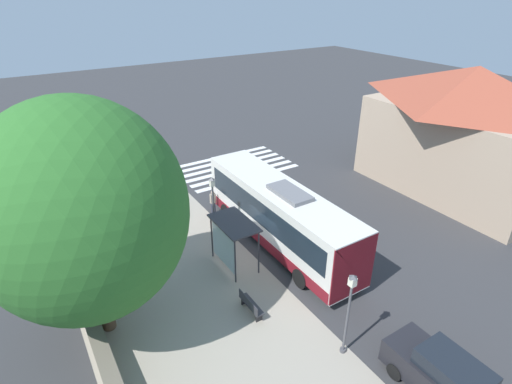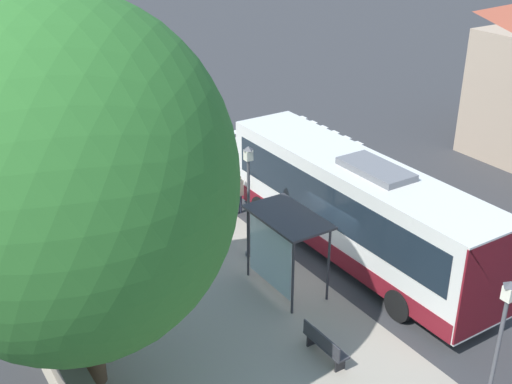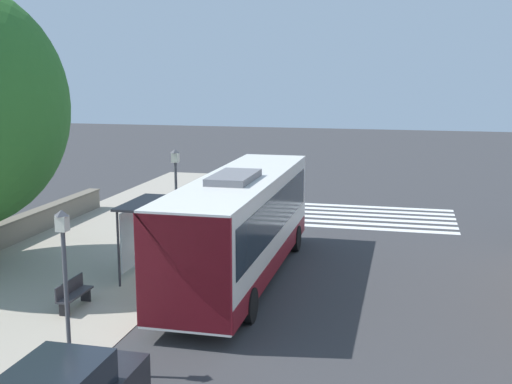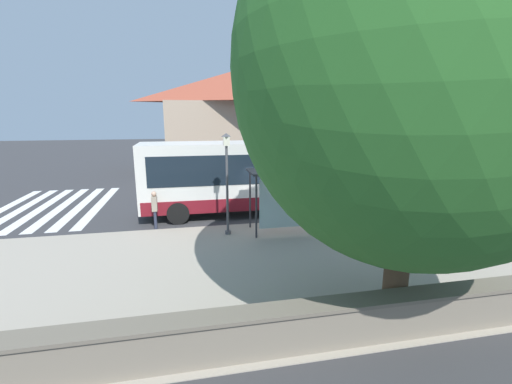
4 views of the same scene
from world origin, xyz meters
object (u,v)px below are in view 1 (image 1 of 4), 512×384
at_px(street_lamp_near, 213,205).
at_px(pedestrian, 213,200).
at_px(shade_tree, 83,212).
at_px(bus, 279,214).
at_px(street_lamp_far, 349,308).
at_px(parked_car_behind_bus, 448,380).
at_px(bus_shelter, 231,231).
at_px(bench, 250,305).

bearing_deg(street_lamp_near, pedestrian, 64.89).
height_order(pedestrian, street_lamp_near, street_lamp_near).
bearing_deg(shade_tree, street_lamp_near, 25.44).
height_order(bus, shade_tree, shade_tree).
height_order(street_lamp_far, parked_car_behind_bus, street_lamp_far).
distance_m(bus_shelter, street_lamp_far, 7.28).
relative_size(bus, pedestrian, 6.91).
height_order(pedestrian, parked_car_behind_bus, parked_car_behind_bus).
height_order(bench, shade_tree, shade_tree).
xyz_separation_m(bus, bench, (-4.15, -3.73, -1.47)).
distance_m(street_lamp_near, parked_car_behind_bus, 13.22).
distance_m(street_lamp_near, shade_tree, 8.14).
xyz_separation_m(bus, pedestrian, (-1.60, 4.96, -0.98)).
bearing_deg(bench, pedestrian, 73.69).
relative_size(bus_shelter, shade_tree, 0.28).
bearing_deg(bus, bench, -138.01).
distance_m(bus, street_lamp_near, 3.63).
xyz_separation_m(shade_tree, parked_car_behind_bus, (9.21, -9.70, -4.83)).
xyz_separation_m(bus_shelter, shade_tree, (-6.55, -0.89, 3.61)).
bearing_deg(parked_car_behind_bus, street_lamp_far, 115.51).
bearing_deg(street_lamp_far, bus, 74.19).
bearing_deg(street_lamp_near, street_lamp_far, -84.78).
bearing_deg(street_lamp_far, pedestrian, 87.57).
bearing_deg(street_lamp_near, parked_car_behind_bus, -79.09).
bearing_deg(shade_tree, bench, -24.25).
xyz_separation_m(pedestrian, street_lamp_far, (-0.53, -12.49, 1.37)).
height_order(street_lamp_near, parked_car_behind_bus, street_lamp_near).
height_order(shade_tree, parked_car_behind_bus, shade_tree).
bearing_deg(street_lamp_far, shade_tree, 140.28).
relative_size(street_lamp_far, parked_car_behind_bus, 0.87).
distance_m(bus, parked_car_behind_bus, 10.98).
distance_m(bench, street_lamp_near, 6.15).
height_order(bus, bench, bus).
relative_size(bus, bench, 7.29).
height_order(bus, street_lamp_near, street_lamp_near).
bearing_deg(parked_car_behind_bus, shade_tree, 133.52).
xyz_separation_m(street_lamp_far, shade_tree, (-7.59, 6.31, 3.42)).
height_order(bus_shelter, street_lamp_far, street_lamp_far).
distance_m(bus_shelter, bench, 3.91).
relative_size(bench, street_lamp_far, 0.40).
distance_m(bus, bus_shelter, 3.19).
bearing_deg(pedestrian, street_lamp_far, -92.43).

